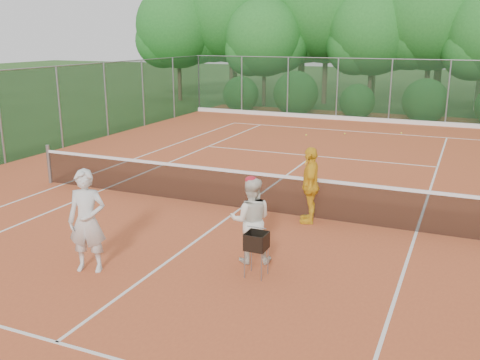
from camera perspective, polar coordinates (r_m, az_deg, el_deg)
name	(u,v)px	position (r m, az deg, el deg)	size (l,w,h in m)	color
ground	(241,209)	(13.05, 0.06, -3.16)	(120.00, 120.00, 0.00)	#254A1A
clay_court	(241,209)	(13.05, 0.06, -3.11)	(18.00, 36.00, 0.02)	#BF552C
tennis_net	(241,188)	(12.90, 0.06, -0.91)	(11.97, 0.10, 1.10)	gray
player_white	(87,221)	(9.80, -15.99, -4.23)	(0.68, 0.45, 1.86)	silver
player_center_grp	(251,220)	(9.84, 1.17, -4.27)	(0.96, 0.86, 1.65)	silver
player_yellow	(310,185)	(12.00, 7.50, -0.53)	(1.01, 0.42, 1.73)	yellow
ball_hopper	(257,242)	(9.30, 1.77, -6.62)	(0.35, 0.35, 0.81)	gray
stray_ball_a	(306,135)	(22.65, 7.07, 4.79)	(0.07, 0.07, 0.07)	#E8EF37
stray_ball_b	(345,134)	(23.22, 11.11, 4.87)	(0.07, 0.07, 0.07)	#C6D030
stray_ball_c	(401,133)	(23.96, 16.83, 4.82)	(0.07, 0.07, 0.07)	#E4EF37
court_markings	(241,209)	(13.05, 0.06, -3.06)	(11.03, 23.83, 0.01)	white
fence_back	(363,90)	(26.95, 13.02, 9.33)	(18.07, 0.07, 3.00)	#19381E
tropical_treeline	(412,16)	(31.79, 17.91, 16.34)	(32.10, 8.49, 15.03)	brown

